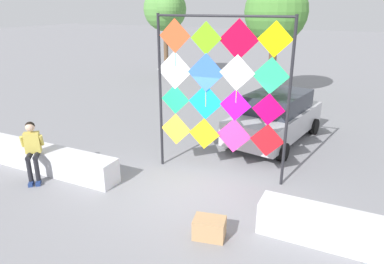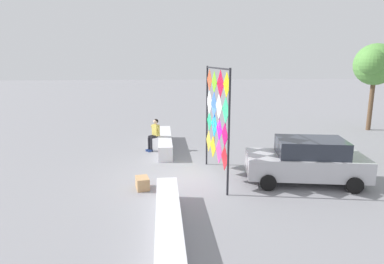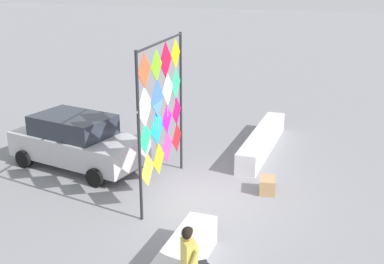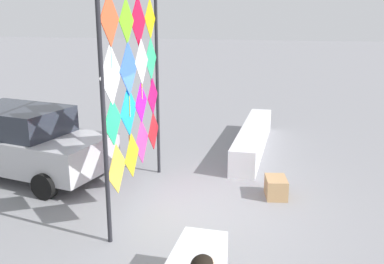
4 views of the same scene
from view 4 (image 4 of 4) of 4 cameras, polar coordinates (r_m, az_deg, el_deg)
ground at (r=8.09m, az=0.91°, el=-10.48°), size 120.00×120.00×0.00m
plaza_ledge_right at (r=11.72m, az=8.07°, el=-0.81°), size 4.62×0.61×0.64m
kite_display_rack at (r=7.95m, az=-7.55°, el=6.35°), size 3.31×0.31×3.96m
parked_car at (r=10.37m, az=-21.60°, el=-1.14°), size 2.47×4.24×1.55m
cardboard_box_large at (r=8.80m, az=11.02°, el=-7.19°), size 0.66×0.51×0.40m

